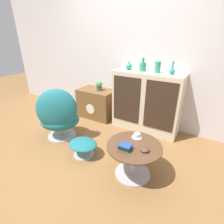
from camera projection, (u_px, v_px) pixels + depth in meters
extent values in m
plane|color=olive|center=(81.00, 156.00, 2.54)|extent=(12.00, 12.00, 0.00)
cube|color=silver|center=(129.00, 53.00, 3.16)|extent=(6.40, 0.06, 2.60)
cube|color=beige|center=(147.00, 102.00, 3.07)|extent=(1.17, 0.42, 1.05)
cube|color=#332319|center=(126.00, 100.00, 3.01)|extent=(0.49, 0.01, 0.80)
cube|color=#332319|center=(160.00, 107.00, 2.74)|extent=(0.49, 0.01, 0.80)
cube|color=brown|center=(97.00, 103.00, 3.64)|extent=(0.74, 0.46, 0.59)
cylinder|color=beige|center=(90.00, 109.00, 3.48)|extent=(0.20, 0.01, 0.20)
cylinder|color=#B7B7BC|center=(62.00, 135.00, 3.04)|extent=(0.47, 0.47, 0.02)
cylinder|color=#B7B7BC|center=(62.00, 131.00, 3.00)|extent=(0.06, 0.06, 0.13)
ellipsoid|color=#1E6B75|center=(60.00, 120.00, 2.91)|extent=(0.82, 0.80, 0.30)
ellipsoid|color=#1E6B75|center=(57.00, 109.00, 2.71)|extent=(0.74, 0.69, 0.67)
cylinder|color=#B7B7BC|center=(84.00, 154.00, 2.56)|extent=(0.29, 0.29, 0.02)
cylinder|color=#B7B7BC|center=(83.00, 150.00, 2.53)|extent=(0.04, 0.04, 0.12)
ellipsoid|color=#1E6B75|center=(83.00, 144.00, 2.49)|extent=(0.42, 0.36, 0.09)
cylinder|color=#B7B7BC|center=(132.00, 173.00, 2.22)|extent=(0.44, 0.44, 0.02)
cylinder|color=#B7B7BC|center=(133.00, 160.00, 2.13)|extent=(0.04, 0.04, 0.40)
cylinder|color=brown|center=(134.00, 146.00, 2.05)|extent=(0.66, 0.66, 0.02)
ellipsoid|color=teal|center=(129.00, 66.00, 3.00)|extent=(0.11, 0.11, 0.11)
cylinder|color=teal|center=(129.00, 63.00, 2.97)|extent=(0.03, 0.03, 0.02)
cylinder|color=#2D8E6B|center=(143.00, 67.00, 2.87)|extent=(0.11, 0.11, 0.13)
cylinder|color=#2D8E6B|center=(143.00, 60.00, 2.83)|extent=(0.04, 0.04, 0.08)
cylinder|color=#2D8E6B|center=(158.00, 67.00, 2.75)|extent=(0.09, 0.09, 0.17)
ellipsoid|color=teal|center=(172.00, 72.00, 2.66)|extent=(0.08, 0.08, 0.08)
cylinder|color=teal|center=(173.00, 65.00, 2.62)|extent=(0.03, 0.03, 0.12)
cylinder|color=#4C4C51|center=(99.00, 89.00, 3.48)|extent=(0.11, 0.11, 0.06)
sphere|color=#478E47|center=(99.00, 84.00, 3.44)|extent=(0.13, 0.13, 0.13)
cylinder|color=white|center=(137.00, 137.00, 2.20)|extent=(0.13, 0.13, 0.01)
cylinder|color=white|center=(137.00, 135.00, 2.19)|extent=(0.08, 0.08, 0.06)
cube|color=#237038|center=(125.00, 148.00, 1.98)|extent=(0.14, 0.11, 0.02)
cube|color=black|center=(125.00, 147.00, 1.96)|extent=(0.14, 0.10, 0.03)
cube|color=#1E478C|center=(125.00, 145.00, 1.95)|extent=(0.14, 0.11, 0.02)
ellipsoid|color=#4C3828|center=(145.00, 149.00, 1.94)|extent=(0.10, 0.10, 0.04)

